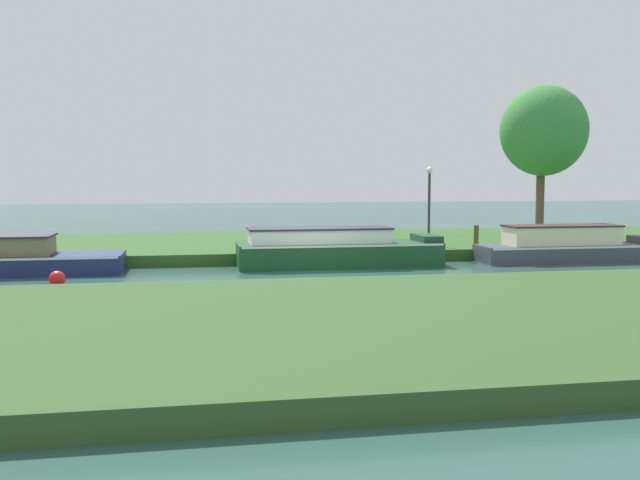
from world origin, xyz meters
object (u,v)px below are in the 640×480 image
at_px(mooring_post_near, 476,236).
at_px(channel_buoy, 57,279).
at_px(willow_tree_left, 544,131).
at_px(navy_barge, 5,258).
at_px(lamp_post, 429,196).
at_px(slate_cruiser, 568,246).
at_px(mooring_post_far, 29,248).
at_px(forest_narrowboat, 336,249).

xyz_separation_m(mooring_post_near, channel_buoy, (-13.99, -4.43, -0.59)).
bearing_deg(mooring_post_near, willow_tree_left, 37.75).
distance_m(navy_barge, lamp_post, 14.85).
bearing_deg(slate_cruiser, mooring_post_far, 175.54).
distance_m(navy_barge, slate_cruiser, 18.90).
distance_m(slate_cruiser, mooring_post_far, 18.54).
bearing_deg(channel_buoy, mooring_post_near, 17.57).
distance_m(navy_barge, mooring_post_far, 1.51).
bearing_deg(forest_narrowboat, slate_cruiser, 0.00).
relative_size(navy_barge, forest_narrowboat, 0.99).
relative_size(lamp_post, mooring_post_far, 5.34).
relative_size(lamp_post, channel_buoy, 6.70).
xyz_separation_m(forest_narrowboat, willow_tree_left, (9.90, 4.79, 4.33)).
relative_size(forest_narrowboat, willow_tree_left, 1.06).
xyz_separation_m(forest_narrowboat, lamp_post, (4.10, 2.47, 1.67)).
height_order(navy_barge, willow_tree_left, willow_tree_left).
bearing_deg(mooring_post_far, lamp_post, 4.18).
bearing_deg(mooring_post_near, lamp_post, 145.02).
xyz_separation_m(slate_cruiser, lamp_post, (-4.36, 2.47, 1.73)).
bearing_deg(channel_buoy, slate_cruiser, 10.04).
relative_size(navy_barge, lamp_post, 2.26).
distance_m(navy_barge, forest_narrowboat, 10.44).
relative_size(forest_narrowboat, slate_cruiser, 1.02).
height_order(navy_barge, mooring_post_far, navy_barge).
height_order(lamp_post, channel_buoy, lamp_post).
xyz_separation_m(forest_narrowboat, mooring_post_far, (-10.03, 1.44, 0.09)).
bearing_deg(slate_cruiser, forest_narrowboat, 180.00).
height_order(navy_barge, channel_buoy, navy_barge).
relative_size(navy_barge, mooring_post_near, 8.18).
height_order(forest_narrowboat, slate_cruiser, forest_narrowboat).
xyz_separation_m(slate_cruiser, mooring_post_near, (-2.88, 1.44, 0.28)).
relative_size(forest_narrowboat, mooring_post_far, 12.27).
height_order(lamp_post, mooring_post_far, lamp_post).
distance_m(lamp_post, mooring_post_far, 14.25).
bearing_deg(mooring_post_near, forest_narrowboat, -165.50).
xyz_separation_m(navy_barge, lamp_post, (14.54, 2.47, 1.77)).
relative_size(slate_cruiser, willow_tree_left, 1.03).
relative_size(navy_barge, channel_buoy, 15.16).
height_order(slate_cruiser, lamp_post, lamp_post).
xyz_separation_m(forest_narrowboat, slate_cruiser, (8.46, 0.00, -0.05)).
xyz_separation_m(slate_cruiser, channel_buoy, (-16.87, -2.99, -0.31)).
relative_size(mooring_post_far, channel_buoy, 1.25).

